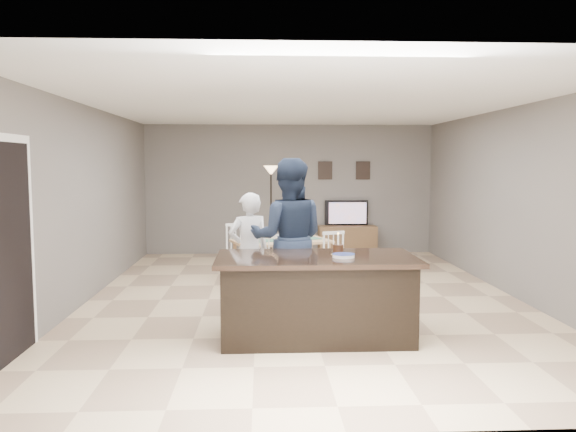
{
  "coord_description": "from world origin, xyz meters",
  "views": [
    {
      "loc": [
        -0.59,
        -7.76,
        1.9
      ],
      "look_at": [
        -0.23,
        -0.3,
        1.2
      ],
      "focal_mm": 35.0,
      "sensor_mm": 36.0,
      "label": 1
    }
  ],
  "objects_px": {
    "floor_lamp": "(271,188)",
    "kitchen_island": "(316,297)",
    "television": "(347,213)",
    "plate_stack": "(343,256)",
    "woman": "(249,250)",
    "man": "(288,238)",
    "birthday_cake": "(338,249)",
    "tv_console": "(347,240)",
    "dining_table": "(282,248)"
  },
  "relations": [
    {
      "from": "floor_lamp",
      "to": "kitchen_island",
      "type": "bearing_deg",
      "value": -85.1
    },
    {
      "from": "television",
      "to": "plate_stack",
      "type": "relative_size",
      "value": 3.76
    },
    {
      "from": "floor_lamp",
      "to": "woman",
      "type": "bearing_deg",
      "value": -95.99
    },
    {
      "from": "man",
      "to": "birthday_cake",
      "type": "height_order",
      "value": "man"
    },
    {
      "from": "woman",
      "to": "plate_stack",
      "type": "height_order",
      "value": "woman"
    },
    {
      "from": "television",
      "to": "birthday_cake",
      "type": "relative_size",
      "value": 3.73
    },
    {
      "from": "tv_console",
      "to": "plate_stack",
      "type": "relative_size",
      "value": 4.94
    },
    {
      "from": "man",
      "to": "floor_lamp",
      "type": "distance_m",
      "value": 3.88
    },
    {
      "from": "television",
      "to": "plate_stack",
      "type": "height_order",
      "value": "television"
    },
    {
      "from": "tv_console",
      "to": "floor_lamp",
      "type": "relative_size",
      "value": 0.65
    },
    {
      "from": "woman",
      "to": "dining_table",
      "type": "bearing_deg",
      "value": -127.62
    },
    {
      "from": "dining_table",
      "to": "floor_lamp",
      "type": "relative_size",
      "value": 1.09
    },
    {
      "from": "man",
      "to": "dining_table",
      "type": "distance_m",
      "value": 1.98
    },
    {
      "from": "dining_table",
      "to": "tv_console",
      "type": "bearing_deg",
      "value": 42.73
    },
    {
      "from": "birthday_cake",
      "to": "television",
      "type": "bearing_deg",
      "value": 80.27
    },
    {
      "from": "floor_lamp",
      "to": "birthday_cake",
      "type": "bearing_deg",
      "value": -81.96
    },
    {
      "from": "kitchen_island",
      "to": "television",
      "type": "distance_m",
      "value": 5.78
    },
    {
      "from": "tv_console",
      "to": "man",
      "type": "xyz_separation_m",
      "value": [
        -1.46,
        -4.71,
        0.68
      ]
    },
    {
      "from": "woman",
      "to": "birthday_cake",
      "type": "height_order",
      "value": "woman"
    },
    {
      "from": "man",
      "to": "dining_table",
      "type": "bearing_deg",
      "value": -84.37
    },
    {
      "from": "floor_lamp",
      "to": "tv_console",
      "type": "bearing_deg",
      "value": 28.14
    },
    {
      "from": "kitchen_island",
      "to": "woman",
      "type": "xyz_separation_m",
      "value": [
        -0.76,
        1.35,
        0.3
      ]
    },
    {
      "from": "television",
      "to": "birthday_cake",
      "type": "distance_m",
      "value": 5.63
    },
    {
      "from": "dining_table",
      "to": "kitchen_island",
      "type": "bearing_deg",
      "value": -103.63
    },
    {
      "from": "woman",
      "to": "plate_stack",
      "type": "relative_size",
      "value": 6.25
    },
    {
      "from": "kitchen_island",
      "to": "television",
      "type": "height_order",
      "value": "television"
    },
    {
      "from": "dining_table",
      "to": "woman",
      "type": "bearing_deg",
      "value": -127.6
    },
    {
      "from": "television",
      "to": "man",
      "type": "distance_m",
      "value": 5.0
    },
    {
      "from": "tv_console",
      "to": "floor_lamp",
      "type": "height_order",
      "value": "floor_lamp"
    },
    {
      "from": "woman",
      "to": "floor_lamp",
      "type": "height_order",
      "value": "floor_lamp"
    },
    {
      "from": "tv_console",
      "to": "dining_table",
      "type": "distance_m",
      "value": 3.15
    },
    {
      "from": "television",
      "to": "dining_table",
      "type": "xyz_separation_m",
      "value": [
        -1.47,
        -2.84,
        -0.29
      ]
    },
    {
      "from": "kitchen_island",
      "to": "man",
      "type": "bearing_deg",
      "value": 106.92
    },
    {
      "from": "tv_console",
      "to": "plate_stack",
      "type": "distance_m",
      "value": 5.77
    },
    {
      "from": "plate_stack",
      "to": "dining_table",
      "type": "bearing_deg",
      "value": 100.88
    },
    {
      "from": "television",
      "to": "woman",
      "type": "relative_size",
      "value": 0.6
    },
    {
      "from": "kitchen_island",
      "to": "tv_console",
      "type": "xyz_separation_m",
      "value": [
        1.2,
        5.57,
        -0.15
      ]
    },
    {
      "from": "birthday_cake",
      "to": "woman",
      "type": "bearing_deg",
      "value": 128.63
    },
    {
      "from": "kitchen_island",
      "to": "birthday_cake",
      "type": "xyz_separation_m",
      "value": [
        0.25,
        0.09,
        0.5
      ]
    },
    {
      "from": "birthday_cake",
      "to": "plate_stack",
      "type": "height_order",
      "value": "birthday_cake"
    },
    {
      "from": "kitchen_island",
      "to": "plate_stack",
      "type": "height_order",
      "value": "plate_stack"
    },
    {
      "from": "birthday_cake",
      "to": "dining_table",
      "type": "height_order",
      "value": "birthday_cake"
    },
    {
      "from": "tv_console",
      "to": "woman",
      "type": "xyz_separation_m",
      "value": [
        -1.96,
        -4.22,
        0.46
      ]
    },
    {
      "from": "plate_stack",
      "to": "floor_lamp",
      "type": "xyz_separation_m",
      "value": [
        -0.69,
        4.81,
        0.52
      ]
    },
    {
      "from": "tv_console",
      "to": "television",
      "type": "xyz_separation_m",
      "value": [
        0.0,
        0.07,
        0.56
      ]
    },
    {
      "from": "birthday_cake",
      "to": "floor_lamp",
      "type": "height_order",
      "value": "floor_lamp"
    },
    {
      "from": "man",
      "to": "floor_lamp",
      "type": "bearing_deg",
      "value": -82.63
    },
    {
      "from": "kitchen_island",
      "to": "tv_console",
      "type": "height_order",
      "value": "kitchen_island"
    },
    {
      "from": "kitchen_island",
      "to": "plate_stack",
      "type": "distance_m",
      "value": 0.55
    },
    {
      "from": "kitchen_island",
      "to": "television",
      "type": "xyz_separation_m",
      "value": [
        1.2,
        5.64,
        0.41
      ]
    }
  ]
}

